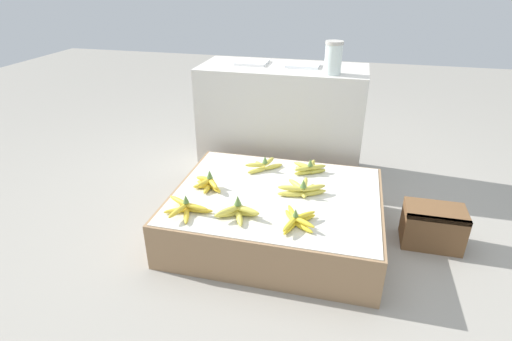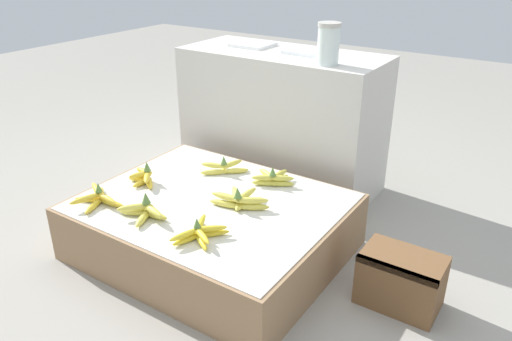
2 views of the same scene
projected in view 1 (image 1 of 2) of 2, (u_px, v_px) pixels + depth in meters
The scene contains 14 objects.
ground_plane at pixel (276, 233), 2.31m from camera, with size 10.00×10.00×0.00m, color gray.
display_platform at pixel (276, 214), 2.25m from camera, with size 1.13×0.91×0.26m.
back_vendor_table at pixel (281, 121), 2.87m from camera, with size 1.13×0.49×0.78m.
wooden_crate at pixel (433, 226), 2.17m from camera, with size 0.31×0.20×0.22m.
banana_bunch_front_left at pixel (186, 208), 2.01m from camera, with size 0.26×0.23×0.10m.
banana_bunch_front_midleft at pixel (237, 212), 1.96m from camera, with size 0.24×0.15×0.11m.
banana_bunch_front_midright at pixel (297, 220), 1.91m from camera, with size 0.18×0.24×0.09m.
banana_bunch_middle_left at pixel (208, 183), 2.22m from camera, with size 0.18×0.13×0.11m.
banana_bunch_middle_midright at pixel (302, 189), 2.17m from camera, with size 0.26×0.18×0.11m.
banana_bunch_back_midleft at pixel (263, 165), 2.44m from camera, with size 0.22×0.20×0.10m.
banana_bunch_back_midright at pixel (309, 168), 2.40m from camera, with size 0.21×0.18×0.10m.
glass_jar at pixel (333, 58), 2.45m from camera, with size 0.11×0.11×0.20m.
foam_tray_white at pixel (252, 62), 2.78m from camera, with size 0.21×0.20×0.02m.
foam_tray_dark at pixel (302, 65), 2.68m from camera, with size 0.22×0.15×0.02m.
Camera 1 is at (0.34, -1.87, 1.36)m, focal length 28.00 mm.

